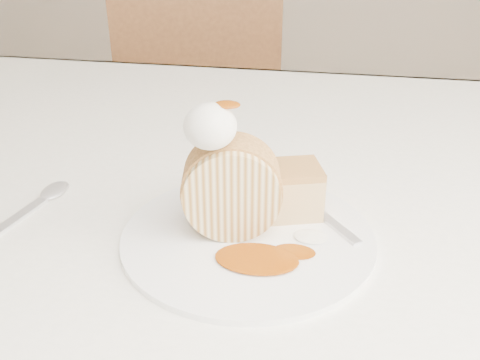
# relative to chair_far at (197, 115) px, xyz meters

# --- Properties ---
(table) EXTENTS (1.40, 0.90, 0.75)m
(table) POSITION_rel_chair_far_xyz_m (0.25, -0.79, 0.15)
(table) COLOR white
(table) RESTS_ON ground
(chair_far) EXTENTS (0.54, 0.54, 0.89)m
(chair_far) POSITION_rel_chair_far_xyz_m (0.00, 0.00, 0.00)
(chair_far) COLOR brown
(chair_far) RESTS_ON ground
(plate) EXTENTS (0.32, 0.32, 0.01)m
(plate) POSITION_rel_chair_far_xyz_m (0.31, -0.95, 0.24)
(plate) COLOR white
(plate) RESTS_ON table
(roulade_slice) EXTENTS (0.10, 0.07, 0.09)m
(roulade_slice) POSITION_rel_chair_far_xyz_m (0.29, -0.95, 0.29)
(roulade_slice) COLOR beige
(roulade_slice) RESTS_ON plate
(cake_chunk) EXTENTS (0.07, 0.07, 0.05)m
(cake_chunk) POSITION_rel_chair_far_xyz_m (0.35, -0.90, 0.27)
(cake_chunk) COLOR tan
(cake_chunk) RESTS_ON plate
(whipped_cream) EXTENTS (0.05, 0.05, 0.04)m
(whipped_cream) POSITION_rel_chair_far_xyz_m (0.28, -0.96, 0.36)
(whipped_cream) COLOR white
(whipped_cream) RESTS_ON roulade_slice
(caramel_drizzle) EXTENTS (0.02, 0.02, 0.01)m
(caramel_drizzle) POSITION_rel_chair_far_xyz_m (0.29, -0.95, 0.39)
(caramel_drizzle) COLOR #833805
(caramel_drizzle) RESTS_ON whipped_cream
(caramel_pool) EXTENTS (0.09, 0.07, 0.00)m
(caramel_pool) POSITION_rel_chair_far_xyz_m (0.33, -1.00, 0.25)
(caramel_pool) COLOR #833805
(caramel_pool) RESTS_ON plate
(fork) EXTENTS (0.11, 0.13, 0.00)m
(fork) POSITION_rel_chair_far_xyz_m (0.39, -0.91, 0.25)
(fork) COLOR silver
(fork) RESTS_ON plate
(spoon) EXTENTS (0.05, 0.16, 0.00)m
(spoon) POSITION_rel_chair_far_xyz_m (0.06, -0.98, 0.24)
(spoon) COLOR silver
(spoon) RESTS_ON table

